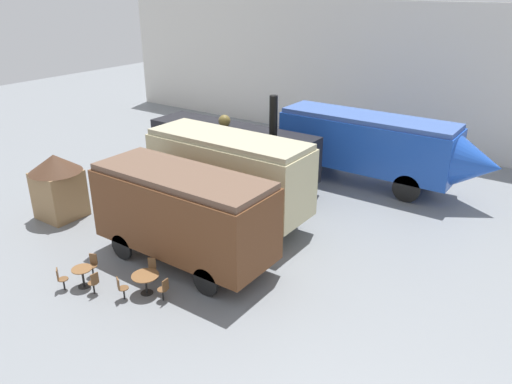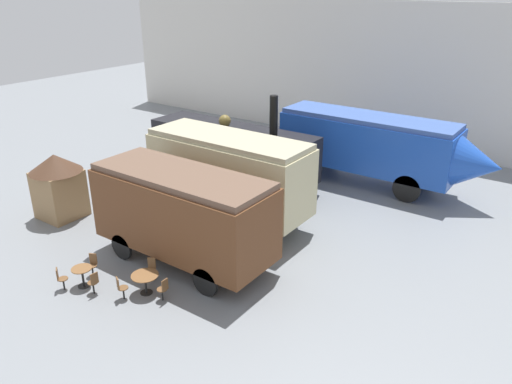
# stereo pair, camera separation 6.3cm
# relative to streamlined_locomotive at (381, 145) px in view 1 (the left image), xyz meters

# --- Properties ---
(ground_plane) EXTENTS (80.00, 80.00, 0.00)m
(ground_plane) POSITION_rel_streamlined_locomotive_xyz_m (-2.93, -8.52, -2.26)
(ground_plane) COLOR gray
(backdrop_wall) EXTENTS (44.00, 0.15, 9.00)m
(backdrop_wall) POSITION_rel_streamlined_locomotive_xyz_m (-2.93, 7.07, 2.24)
(backdrop_wall) COLOR silver
(backdrop_wall) RESTS_ON ground_plane
(streamlined_locomotive) EXTENTS (11.22, 2.58, 3.70)m
(streamlined_locomotive) POSITION_rel_streamlined_locomotive_xyz_m (0.00, 0.00, 0.00)
(streamlined_locomotive) COLOR blue
(streamlined_locomotive) RESTS_ON ground_plane
(steam_locomotive) EXTENTS (9.39, 2.50, 5.03)m
(steam_locomotive) POSITION_rel_streamlined_locomotive_xyz_m (-6.63, -4.01, -0.40)
(steam_locomotive) COLOR black
(steam_locomotive) RESTS_ON ground_plane
(passenger_coach_vintage) EXTENTS (7.38, 2.59, 4.00)m
(passenger_coach_vintage) POSITION_rel_streamlined_locomotive_xyz_m (-3.83, -7.86, 0.14)
(passenger_coach_vintage) COLOR beige
(passenger_coach_vintage) RESTS_ON ground_plane
(passenger_coach_wooden) EXTENTS (7.10, 2.76, 3.67)m
(passenger_coach_wooden) POSITION_rel_streamlined_locomotive_xyz_m (-3.06, -11.62, -0.11)
(passenger_coach_wooden) COLOR brown
(passenger_coach_wooden) RESTS_ON ground_plane
(cafe_table_near) EXTENTS (0.95, 0.95, 0.73)m
(cafe_table_near) POSITION_rel_streamlined_locomotive_xyz_m (-2.71, -14.04, -1.66)
(cafe_table_near) COLOR black
(cafe_table_near) RESTS_ON ground_plane
(cafe_table_mid) EXTENTS (0.72, 0.72, 0.74)m
(cafe_table_mid) POSITION_rel_streamlined_locomotive_xyz_m (-4.84, -15.03, -1.72)
(cafe_table_mid) COLOR black
(cafe_table_mid) RESTS_ON ground_plane
(cafe_chair_0) EXTENTS (0.36, 0.36, 0.87)m
(cafe_chair_0) POSITION_rel_streamlined_locomotive_xyz_m (-1.86, -14.01, -1.75)
(cafe_chair_0) COLOR black
(cafe_chair_0) RESTS_ON ground_plane
(cafe_chair_1) EXTENTS (0.39, 0.40, 0.87)m
(cafe_chair_1) POSITION_rel_streamlined_locomotive_xyz_m (-3.15, -13.32, -1.75)
(cafe_chair_1) COLOR black
(cafe_chair_1) RESTS_ON ground_plane
(cafe_chair_2) EXTENTS (0.39, 0.40, 0.87)m
(cafe_chair_2) POSITION_rel_streamlined_locomotive_xyz_m (-3.10, -14.79, -1.75)
(cafe_chair_2) COLOR black
(cafe_chair_2) RESTS_ON ground_plane
(cafe_chair_3) EXTENTS (0.38, 0.40, 0.87)m
(cafe_chair_3) POSITION_rel_streamlined_locomotive_xyz_m (-5.13, -14.36, -1.75)
(cafe_chair_3) COLOR black
(cafe_chair_3) RESTS_ON ground_plane
(cafe_chair_4) EXTENTS (0.40, 0.40, 0.87)m
(cafe_chair_4) POSITION_rel_streamlined_locomotive_xyz_m (-5.28, -15.62, -1.75)
(cafe_chair_4) COLOR black
(cafe_chair_4) RESTS_ON ground_plane
(cafe_chair_5) EXTENTS (0.37, 0.36, 0.87)m
(cafe_chair_5) POSITION_rel_streamlined_locomotive_xyz_m (-4.11, -15.11, -1.75)
(cafe_chair_5) COLOR black
(cafe_chair_5) RESTS_ON ground_plane
(visitor_person) EXTENTS (0.34, 0.34, 1.56)m
(visitor_person) POSITION_rel_streamlined_locomotive_xyz_m (-4.50, -9.62, -1.42)
(visitor_person) COLOR #262633
(visitor_person) RESTS_ON ground_plane
(ticket_kiosk) EXTENTS (2.34, 2.34, 3.00)m
(ticket_kiosk) POSITION_rel_streamlined_locomotive_xyz_m (-10.48, -11.93, -0.58)
(ticket_kiosk) COLOR #99754C
(ticket_kiosk) RESTS_ON ground_plane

